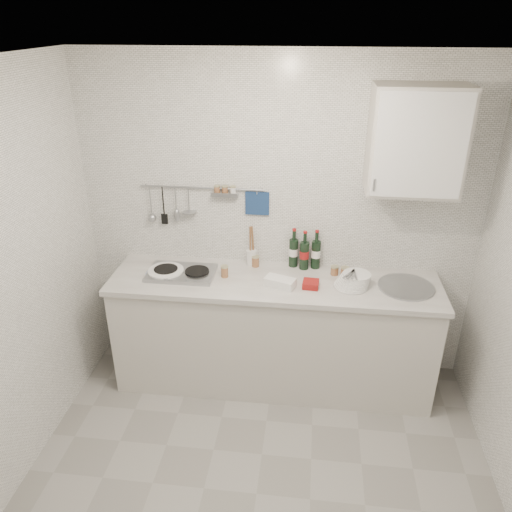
{
  "coord_description": "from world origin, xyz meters",
  "views": [
    {
      "loc": [
        0.25,
        -2.12,
        2.69
      ],
      "look_at": [
        -0.11,
        0.9,
        1.21
      ],
      "focal_mm": 35.0,
      "sensor_mm": 36.0,
      "label": 1
    }
  ],
  "objects": [
    {
      "name": "butter_dish",
      "position": [
        0.05,
        1.01,
        0.95
      ],
      "size": [
        0.24,
        0.17,
        0.06
      ],
      "primitive_type": "cube",
      "rotation": [
        0.0,
        0.0,
        -0.33
      ],
      "color": "white",
      "rests_on": "counter"
    },
    {
      "name": "counter",
      "position": [
        0.01,
        1.1,
        0.43
      ],
      "size": [
        2.44,
        0.64,
        0.96
      ],
      "color": "beige",
      "rests_on": "floor"
    },
    {
      "name": "wine_bottles",
      "position": [
        0.21,
        1.33,
        1.07
      ],
      "size": [
        0.24,
        0.11,
        0.31
      ],
      "rotation": [
        0.0,
        0.0,
        -0.06
      ],
      "color": "black",
      "rests_on": "counter"
    },
    {
      "name": "strawberry_punnet",
      "position": [
        0.27,
        1.03,
        0.94
      ],
      "size": [
        0.12,
        0.12,
        0.05
      ],
      "primitive_type": "cube",
      "rotation": [
        0.0,
        0.0,
        -0.08
      ],
      "color": "#A21D12",
      "rests_on": "counter"
    },
    {
      "name": "jar_b",
      "position": [
        0.44,
        1.24,
        0.96
      ],
      "size": [
        0.06,
        0.06,
        0.07
      ],
      "rotation": [
        0.0,
        0.0,
        -0.21
      ],
      "color": "#8F5D39",
      "rests_on": "counter"
    },
    {
      "name": "wall_cabinet",
      "position": [
        0.9,
        1.22,
        1.95
      ],
      "size": [
        0.6,
        0.38,
        0.7
      ],
      "color": "beige",
      "rests_on": "back_wall"
    },
    {
      "name": "wall_rail",
      "position": [
        -0.6,
        1.37,
        1.43
      ],
      "size": [
        0.98,
        0.09,
        0.34
      ],
      "color": "#93969B",
      "rests_on": "back_wall"
    },
    {
      "name": "plate_stack_sink",
      "position": [
        0.57,
        1.08,
        0.97
      ],
      "size": [
        0.26,
        0.25,
        0.1
      ],
      "rotation": [
        0.0,
        0.0,
        -0.24
      ],
      "color": "white",
      "rests_on": "counter"
    },
    {
      "name": "jar_d",
      "position": [
        -0.37,
        1.11,
        0.97
      ],
      "size": [
        0.06,
        0.06,
        0.09
      ],
      "rotation": [
        0.0,
        0.0,
        -0.07
      ],
      "color": "#8F5D39",
      "rests_on": "counter"
    },
    {
      "name": "plate_stack_hob",
      "position": [
        -0.82,
        1.09,
        0.94
      ],
      "size": [
        0.29,
        0.28,
        0.04
      ],
      "rotation": [
        0.0,
        0.0,
        0.4
      ],
      "color": "#516CB8",
      "rests_on": "counter"
    },
    {
      "name": "ceiling",
      "position": [
        0.0,
        0.0,
        2.5
      ],
      "size": [
        3.0,
        3.0,
        0.0
      ],
      "primitive_type": "plane",
      "rotation": [
        3.14,
        0.0,
        0.0
      ],
      "color": "silver",
      "rests_on": "back_wall"
    },
    {
      "name": "floor",
      "position": [
        0.0,
        0.0,
        0.0
      ],
      "size": [
        3.0,
        3.0,
        0.0
      ],
      "primitive_type": "plane",
      "color": "gray",
      "rests_on": "ground"
    },
    {
      "name": "jar_a",
      "position": [
        -0.16,
        1.3,
        0.96
      ],
      "size": [
        0.06,
        0.06,
        0.09
      ],
      "rotation": [
        0.0,
        0.0,
        -0.38
      ],
      "color": "#8F5D39",
      "rests_on": "counter"
    },
    {
      "name": "jar_c",
      "position": [
        0.52,
        1.21,
        0.96
      ],
      "size": [
        0.06,
        0.06,
        0.08
      ],
      "rotation": [
        0.0,
        0.0,
        0.22
      ],
      "color": "#8F5D39",
      "rests_on": "counter"
    },
    {
      "name": "utensil_crock",
      "position": [
        -0.2,
        1.34,
        1.0
      ],
      "size": [
        0.08,
        0.08,
        0.33
      ],
      "rotation": [
        0.0,
        0.0,
        -0.18
      ],
      "color": "white",
      "rests_on": "counter"
    },
    {
      "name": "back_wall",
      "position": [
        0.0,
        1.4,
        1.25
      ],
      "size": [
        3.0,
        0.02,
        2.5
      ],
      "primitive_type": "cube",
      "color": "silver",
      "rests_on": "floor"
    }
  ]
}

